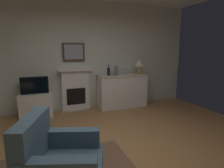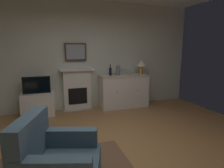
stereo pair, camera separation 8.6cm
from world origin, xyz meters
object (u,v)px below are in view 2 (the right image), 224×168
object	(u,v)px
wine_bottle	(110,71)
tv_cabinet	(38,104)
table_lamp	(141,64)
wine_glass_right	(130,70)
sideboard_cabinet	(124,91)
framed_picture	(76,52)
wine_glass_center	(126,70)
armchair	(56,164)
tv_set	(37,85)
wine_glass_left	(122,70)
vase_decorative	(118,70)
fireplace_unit	(77,89)

from	to	relation	value
wine_bottle	tv_cabinet	world-z (taller)	wine_bottle
table_lamp	wine_glass_right	xyz separation A→B (m)	(-0.35, -0.04, -0.16)
sideboard_cabinet	framed_picture	bearing A→B (deg)	170.01
wine_glass_center	armchair	world-z (taller)	wine_glass_center
sideboard_cabinet	tv_set	xyz separation A→B (m)	(-2.24, -0.01, 0.31)
wine_glass_left	vase_decorative	bearing A→B (deg)	-164.02
wine_glass_left	wine_glass_right	xyz separation A→B (m)	(0.22, -0.02, 0.00)
sideboard_cabinet	wine_glass_center	size ratio (longest dim) A/B	8.22
tv_cabinet	framed_picture	bearing A→B (deg)	12.01
wine_glass_left	vase_decorative	size ratio (longest dim) A/B	0.59
framed_picture	tv_cabinet	bearing A→B (deg)	-167.99
framed_picture	wine_glass_left	xyz separation A→B (m)	(1.20, -0.23, -0.50)
wine_bottle	wine_glass_right	distance (m)	0.55
table_lamp	wine_bottle	bearing A→B (deg)	179.38
framed_picture	table_lamp	xyz separation A→B (m)	(1.77, -0.22, -0.34)
wine_glass_center	wine_glass_right	bearing A→B (deg)	-2.74
sideboard_cabinet	wine_glass_right	distance (m)	0.59
wine_bottle	sideboard_cabinet	bearing A→B (deg)	-1.41
wine_bottle	tv_cabinet	xyz separation A→B (m)	(-1.84, 0.01, -0.73)
sideboard_cabinet	vase_decorative	xyz separation A→B (m)	(-0.20, -0.05, 0.59)
wine_glass_left	wine_glass_center	distance (m)	0.11
tv_cabinet	armchair	bearing A→B (deg)	-84.09
tv_cabinet	armchair	distance (m)	2.81
wine_glass_center	framed_picture	bearing A→B (deg)	169.03
wine_glass_left	tv_cabinet	xyz separation A→B (m)	(-2.17, 0.03, -0.74)
wine_bottle	fireplace_unit	bearing A→B (deg)	169.05
vase_decorative	tv_set	bearing A→B (deg)	178.83
wine_bottle	tv_set	world-z (taller)	wine_bottle
wine_bottle	vase_decorative	size ratio (longest dim) A/B	1.03
wine_bottle	armchair	size ratio (longest dim) A/B	0.29
table_lamp	wine_glass_right	world-z (taller)	table_lamp
table_lamp	tv_cabinet	bearing A→B (deg)	179.69
tv_set	wine_bottle	bearing A→B (deg)	0.56
wine_glass_left	tv_set	xyz separation A→B (m)	(-2.17, 0.00, -0.26)
wine_glass_left	armchair	xyz separation A→B (m)	(-1.88, -2.76, -0.64)
framed_picture	fireplace_unit	bearing A→B (deg)	-90.00
vase_decorative	tv_cabinet	distance (m)	2.18
sideboard_cabinet	armchair	bearing A→B (deg)	-125.07
framed_picture	wine_bottle	xyz separation A→B (m)	(0.87, -0.21, -0.51)
sideboard_cabinet	fireplace_unit	bearing A→B (deg)	172.01
wine_bottle	vase_decorative	bearing A→B (deg)	-16.71
wine_glass_center	tv_set	xyz separation A→B (m)	(-2.28, 0.02, -0.26)
wine_glass_center	vase_decorative	bearing A→B (deg)	-175.48
fireplace_unit	sideboard_cabinet	world-z (taller)	fireplace_unit
armchair	wine_bottle	bearing A→B (deg)	60.89
wine_glass_right	tv_set	distance (m)	2.41
table_lamp	wine_glass_right	bearing A→B (deg)	-174.12
framed_picture	sideboard_cabinet	size ratio (longest dim) A/B	0.41
framed_picture	tv_set	size ratio (longest dim) A/B	0.89
wine_glass_center	wine_glass_right	xyz separation A→B (m)	(0.11, -0.01, 0.00)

